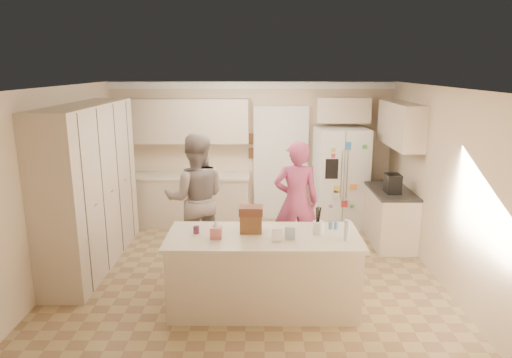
{
  "coord_description": "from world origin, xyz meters",
  "views": [
    {
      "loc": [
        0.15,
        -6.16,
        2.85
      ],
      "look_at": [
        0.1,
        0.35,
        1.25
      ],
      "focal_mm": 32.0,
      "sensor_mm": 36.0,
      "label": 1
    }
  ],
  "objects_px": {
    "teen_boy": "(196,198)",
    "tissue_box": "(216,232)",
    "island_base": "(263,273)",
    "dollhouse_body": "(251,223)",
    "utensil_crock": "(318,228)",
    "teen_girl": "(296,202)",
    "refrigerator": "(340,178)",
    "coffee_maker": "(393,184)"
  },
  "relations": [
    {
      "from": "refrigerator",
      "to": "coffee_maker",
      "type": "relative_size",
      "value": 6.0
    },
    {
      "from": "dollhouse_body",
      "to": "teen_boy",
      "type": "height_order",
      "value": "teen_boy"
    },
    {
      "from": "teen_boy",
      "to": "tissue_box",
      "type": "bearing_deg",
      "value": 99.72
    },
    {
      "from": "teen_girl",
      "to": "tissue_box",
      "type": "bearing_deg",
      "value": 53.56
    },
    {
      "from": "coffee_maker",
      "to": "island_base",
      "type": "height_order",
      "value": "coffee_maker"
    },
    {
      "from": "dollhouse_body",
      "to": "teen_girl",
      "type": "distance_m",
      "value": 1.45
    },
    {
      "from": "tissue_box",
      "to": "teen_boy",
      "type": "relative_size",
      "value": 0.07
    },
    {
      "from": "dollhouse_body",
      "to": "teen_boy",
      "type": "bearing_deg",
      "value": 122.69
    },
    {
      "from": "utensil_crock",
      "to": "dollhouse_body",
      "type": "bearing_deg",
      "value": 176.42
    },
    {
      "from": "tissue_box",
      "to": "teen_girl",
      "type": "distance_m",
      "value": 1.83
    },
    {
      "from": "coffee_maker",
      "to": "island_base",
      "type": "distance_m",
      "value": 2.87
    },
    {
      "from": "coffee_maker",
      "to": "utensil_crock",
      "type": "height_order",
      "value": "coffee_maker"
    },
    {
      "from": "utensil_crock",
      "to": "tissue_box",
      "type": "distance_m",
      "value": 1.21
    },
    {
      "from": "refrigerator",
      "to": "tissue_box",
      "type": "bearing_deg",
      "value": -126.76
    },
    {
      "from": "island_base",
      "to": "teen_girl",
      "type": "xyz_separation_m",
      "value": [
        0.49,
        1.4,
        0.47
      ]
    },
    {
      "from": "tissue_box",
      "to": "utensil_crock",
      "type": "bearing_deg",
      "value": 7.13
    },
    {
      "from": "utensil_crock",
      "to": "teen_boy",
      "type": "distance_m",
      "value": 2.13
    },
    {
      "from": "dollhouse_body",
      "to": "coffee_maker",
      "type": "bearing_deg",
      "value": 39.29
    },
    {
      "from": "dollhouse_body",
      "to": "teen_girl",
      "type": "bearing_deg",
      "value": 63.61
    },
    {
      "from": "refrigerator",
      "to": "coffee_maker",
      "type": "distance_m",
      "value": 1.26
    },
    {
      "from": "utensil_crock",
      "to": "island_base",
      "type": "bearing_deg",
      "value": -175.6
    },
    {
      "from": "coffee_maker",
      "to": "teen_boy",
      "type": "height_order",
      "value": "teen_boy"
    },
    {
      "from": "refrigerator",
      "to": "island_base",
      "type": "bearing_deg",
      "value": -119.6
    },
    {
      "from": "island_base",
      "to": "dollhouse_body",
      "type": "height_order",
      "value": "dollhouse_body"
    },
    {
      "from": "coffee_maker",
      "to": "tissue_box",
      "type": "xyz_separation_m",
      "value": [
        -2.6,
        -2.0,
        -0.07
      ]
    },
    {
      "from": "utensil_crock",
      "to": "teen_boy",
      "type": "xyz_separation_m",
      "value": [
        -1.64,
        1.36,
        -0.04
      ]
    },
    {
      "from": "island_base",
      "to": "utensil_crock",
      "type": "distance_m",
      "value": 0.86
    },
    {
      "from": "coffee_maker",
      "to": "teen_boy",
      "type": "relative_size",
      "value": 0.16
    },
    {
      "from": "island_base",
      "to": "dollhouse_body",
      "type": "distance_m",
      "value": 0.62
    },
    {
      "from": "dollhouse_body",
      "to": "teen_girl",
      "type": "relative_size",
      "value": 0.14
    },
    {
      "from": "tissue_box",
      "to": "teen_girl",
      "type": "relative_size",
      "value": 0.08
    },
    {
      "from": "refrigerator",
      "to": "utensil_crock",
      "type": "distance_m",
      "value": 3.02
    },
    {
      "from": "refrigerator",
      "to": "tissue_box",
      "type": "distance_m",
      "value": 3.64
    },
    {
      "from": "utensil_crock",
      "to": "dollhouse_body",
      "type": "height_order",
      "value": "dollhouse_body"
    },
    {
      "from": "teen_boy",
      "to": "refrigerator",
      "type": "bearing_deg",
      "value": -153.51
    },
    {
      "from": "dollhouse_body",
      "to": "utensil_crock",
      "type": "bearing_deg",
      "value": -3.58
    },
    {
      "from": "tissue_box",
      "to": "island_base",
      "type": "bearing_deg",
      "value": 10.3
    },
    {
      "from": "island_base",
      "to": "coffee_maker",
      "type": "bearing_deg",
      "value": 42.83
    },
    {
      "from": "refrigerator",
      "to": "utensil_crock",
      "type": "xyz_separation_m",
      "value": [
        -0.76,
        -2.92,
        0.1
      ]
    },
    {
      "from": "coffee_maker",
      "to": "teen_girl",
      "type": "distance_m",
      "value": 1.64
    },
    {
      "from": "utensil_crock",
      "to": "tissue_box",
      "type": "bearing_deg",
      "value": -172.87
    },
    {
      "from": "refrigerator",
      "to": "teen_boy",
      "type": "height_order",
      "value": "teen_boy"
    }
  ]
}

